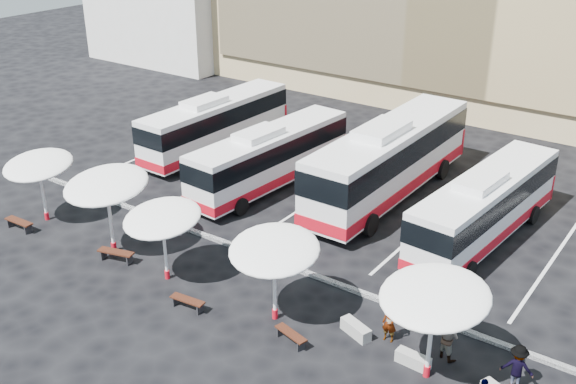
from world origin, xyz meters
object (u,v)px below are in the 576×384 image
Objects in this scene: bus_2 at (390,158)px; sunshade_0 at (38,165)px; wood_bench_1 at (116,254)px; conc_bench_1 at (413,360)px; conc_bench_0 at (356,329)px; passenger_1 at (448,337)px; bus_3 at (486,205)px; sunshade_1 at (106,185)px; wood_bench_2 at (188,301)px; sunshade_4 at (435,297)px; bus_1 at (270,156)px; passenger_0 at (390,323)px; sunshade_2 at (162,218)px; wood_bench_0 at (19,223)px; bus_0 at (216,123)px; passenger_3 at (517,367)px; wood_bench_3 at (291,335)px; sunshade_3 at (274,250)px.

bus_2 reaches higher than sunshade_0.
wood_bench_1 reaches higher than conc_bench_1.
conc_bench_0 is 3.39m from passenger_1.
conc_bench_1 is at bearing -77.59° from bus_3.
sunshade_1 reaches higher than wood_bench_2.
sunshade_4 is 9.91m from wood_bench_2.
bus_1 is 7.32× the size of passenger_0.
sunshade_2 is 9.29m from wood_bench_0.
sunshade_4 is (15.21, 0.32, -0.09)m from sunshade_1.
sunshade_0 is at bearing -179.65° from sunshade_4.
wood_bench_2 is at bearing -64.85° from bus_1.
sunshade_2 reaches higher than wood_bench_1.
bus_2 reaches higher than sunshade_2.
bus_0 is 1.01× the size of bus_1.
sunshade_2 is (3.63, -0.28, -0.43)m from sunshade_1.
bus_1 reaches higher than wood_bench_2.
passenger_3 is at bearing 5.69° from conc_bench_0.
wood_bench_0 is (-0.84, -13.54, -1.44)m from bus_0.
passenger_1 is at bearing 6.09° from sunshade_1.
passenger_3 reaches higher than passenger_0.
bus_2 is 2.94× the size of sunshade_4.
conc_bench_0 is 0.86× the size of passenger_0.
passenger_1 reaches higher than passenger_0.
wood_bench_1 is 1.17× the size of wood_bench_3.
wood_bench_2 is at bearing -166.40° from passenger_0.
bus_3 reaches higher than wood_bench_2.
sunshade_0 reaches higher than conc_bench_1.
passenger_0 is (-1.34, 0.77, 0.53)m from conc_bench_1.
passenger_3 is at bearing -46.16° from bus_2.
bus_1 reaches higher than wood_bench_3.
sunshade_4 is at bearing 1.21° from sunshade_1.
bus_0 reaches higher than passenger_3.
sunshade_0 is 0.89× the size of sunshade_4.
passenger_0 is at bearing -11.32° from passenger_3.
passenger_3 is (22.95, 1.29, -2.09)m from sunshade_0.
wood_bench_1 is at bearing 178.30° from wood_bench_3.
wood_bench_2 is at bearing -27.08° from sunshade_2.
passenger_3 is at bearing 6.88° from wood_bench_1.
passenger_3 is at bearing 17.51° from wood_bench_3.
wood_bench_0 is 18.70m from passenger_0.
sunshade_4 is 3.00× the size of passenger_0.
sunshade_1 reaches higher than bus_0.
passenger_0 is at bearing 20.64° from wood_bench_2.
bus_2 is 13.32m from sunshade_2.
sunshade_4 is 2.68m from passenger_1.
bus_1 is (5.95, -2.41, -0.04)m from bus_0.
wood_bench_1 is (-8.24, -0.61, -2.62)m from sunshade_3.
wood_bench_3 is at bearing -133.72° from conc_bench_0.
bus_0 is 22.40m from conc_bench_1.
sunshade_0 is at bearing 177.79° from sunshade_1.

